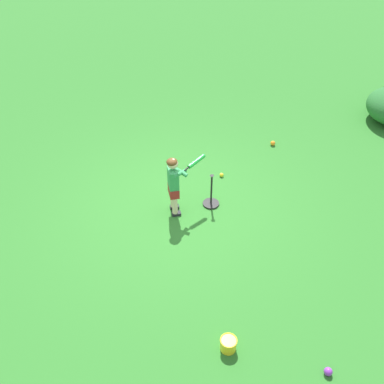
% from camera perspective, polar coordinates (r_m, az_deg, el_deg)
% --- Properties ---
extents(ground_plane, '(40.00, 40.00, 0.00)m').
position_cam_1_polar(ground_plane, '(7.62, -1.74, -1.70)').
color(ground_plane, '#2D7528').
extents(child_batter, '(0.61, 0.60, 1.08)m').
position_cam_1_polar(child_batter, '(7.10, -2.20, 1.48)').
color(child_batter, '#232328').
rests_on(child_batter, ground).
extents(play_ball_near_batter, '(0.10, 0.10, 0.10)m').
position_cam_1_polar(play_ball_near_batter, '(5.87, 17.03, -21.12)').
color(play_ball_near_batter, purple).
rests_on(play_ball_near_batter, ground).
extents(play_ball_behind_batter, '(0.08, 0.08, 0.08)m').
position_cam_1_polar(play_ball_behind_batter, '(8.24, 3.81, 2.20)').
color(play_ball_behind_batter, yellow).
rests_on(play_ball_behind_batter, ground).
extents(play_ball_midfield, '(0.10, 0.10, 0.10)m').
position_cam_1_polar(play_ball_midfield, '(9.22, 10.31, 6.16)').
color(play_ball_midfield, orange).
rests_on(play_ball_midfield, ground).
extents(batting_tee, '(0.28, 0.28, 0.62)m').
position_cam_1_polar(batting_tee, '(7.58, 2.46, -0.98)').
color(batting_tee, black).
rests_on(batting_tee, ground).
extents(toy_bucket, '(0.22, 0.22, 0.19)m').
position_cam_1_polar(toy_bucket, '(5.79, 4.68, -18.82)').
color(toy_bucket, yellow).
rests_on(toy_bucket, ground).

